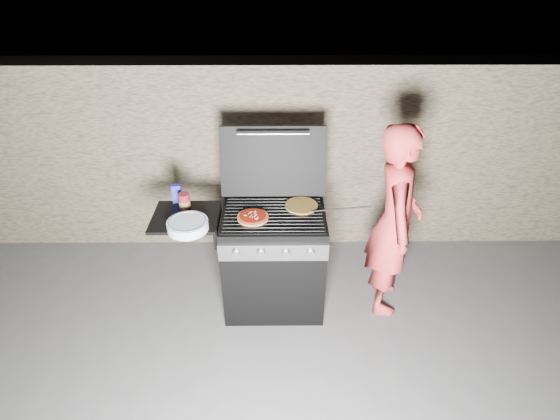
{
  "coord_description": "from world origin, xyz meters",
  "views": [
    {
      "loc": [
        0.03,
        -2.78,
        2.72
      ],
      "look_at": [
        0.05,
        0.0,
        0.95
      ],
      "focal_mm": 28.0,
      "sensor_mm": 36.0,
      "label": 1
    }
  ],
  "objects_px": {
    "pizza_topped": "(253,217)",
    "person": "(394,222)",
    "gas_grill": "(243,261)",
    "sauce_jar": "(184,201)"
  },
  "relations": [
    {
      "from": "gas_grill",
      "to": "person",
      "type": "distance_m",
      "value": 1.24
    },
    {
      "from": "pizza_topped",
      "to": "sauce_jar",
      "type": "bearing_deg",
      "value": 164.3
    },
    {
      "from": "pizza_topped",
      "to": "sauce_jar",
      "type": "relative_size",
      "value": 1.77
    },
    {
      "from": "gas_grill",
      "to": "person",
      "type": "relative_size",
      "value": 0.82
    },
    {
      "from": "gas_grill",
      "to": "pizza_topped",
      "type": "relative_size",
      "value": 5.69
    },
    {
      "from": "pizza_topped",
      "to": "person",
      "type": "distance_m",
      "value": 1.1
    },
    {
      "from": "gas_grill",
      "to": "person",
      "type": "bearing_deg",
      "value": 1.51
    },
    {
      "from": "person",
      "to": "gas_grill",
      "type": "bearing_deg",
      "value": 99.57
    },
    {
      "from": "sauce_jar",
      "to": "person",
      "type": "relative_size",
      "value": 0.08
    },
    {
      "from": "gas_grill",
      "to": "sauce_jar",
      "type": "bearing_deg",
      "value": 167.17
    }
  ]
}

